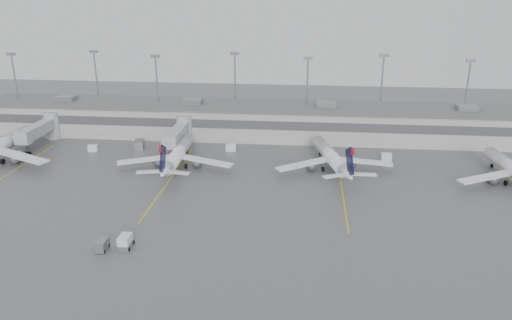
# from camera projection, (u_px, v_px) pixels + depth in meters

# --- Properties ---
(ground) EXTENTS (260.00, 260.00, 0.00)m
(ground) POSITION_uv_depth(u_px,v_px,m) (238.00, 240.00, 78.26)
(ground) COLOR #4C4C4F
(ground) RESTS_ON ground
(terminal) EXTENTS (152.00, 17.00, 9.45)m
(terminal) POSITION_uv_depth(u_px,v_px,m) (268.00, 120.00, 131.27)
(terminal) COLOR #A9A9A4
(terminal) RESTS_ON ground
(light_masts) EXTENTS (142.40, 8.00, 20.60)m
(light_masts) POSITION_uv_depth(u_px,v_px,m) (270.00, 87.00, 134.07)
(light_masts) COLOR gray
(light_masts) RESTS_ON ground
(jet_bridge_left) EXTENTS (4.00, 17.20, 7.00)m
(jet_bridge_left) POSITION_uv_depth(u_px,v_px,m) (44.00, 128.00, 125.28)
(jet_bridge_left) COLOR #97999C
(jet_bridge_left) RESTS_ON ground
(jet_bridge_right) EXTENTS (4.00, 17.20, 7.00)m
(jet_bridge_right) POSITION_uv_depth(u_px,v_px,m) (180.00, 132.00, 121.86)
(jet_bridge_right) COLOR #97999C
(jet_bridge_right) RESTS_ON ground
(stand_markings) EXTENTS (105.25, 40.00, 0.01)m
(stand_markings) POSITION_uv_depth(u_px,v_px,m) (254.00, 183.00, 100.77)
(stand_markings) COLOR yellow
(stand_markings) RESTS_ON ground
(jet_mid_left) EXTENTS (25.53, 28.63, 9.26)m
(jet_mid_left) POSITION_uv_depth(u_px,v_px,m) (177.00, 155.00, 108.64)
(jet_mid_left) COLOR white
(jet_mid_left) RESTS_ON ground
(jet_mid_right) EXTENTS (24.95, 28.30, 9.31)m
(jet_mid_right) POSITION_uv_depth(u_px,v_px,m) (332.00, 157.00, 107.06)
(jet_mid_right) COLOR white
(jet_mid_right) RESTS_ON ground
(baggage_tug) EXTENTS (2.03, 3.09, 1.97)m
(baggage_tug) POSITION_uv_depth(u_px,v_px,m) (125.00, 243.00, 75.96)
(baggage_tug) COLOR white
(baggage_tug) RESTS_ON ground
(baggage_cart) EXTENTS (1.55, 2.65, 1.69)m
(baggage_cart) POSITION_uv_depth(u_px,v_px,m) (102.00, 245.00, 75.11)
(baggage_cart) COLOR slate
(baggage_cart) RESTS_ON ground
(gse_uld_a) EXTENTS (2.41, 1.82, 1.55)m
(gse_uld_a) POSITION_uv_depth(u_px,v_px,m) (93.00, 148.00, 119.96)
(gse_uld_a) COLOR white
(gse_uld_a) RESTS_ON ground
(gse_uld_b) EXTENTS (2.65, 2.03, 1.69)m
(gse_uld_b) POSITION_uv_depth(u_px,v_px,m) (231.00, 147.00, 120.22)
(gse_uld_b) COLOR white
(gse_uld_b) RESTS_ON ground
(gse_uld_c) EXTENTS (2.35, 1.62, 1.62)m
(gse_uld_c) POSITION_uv_depth(u_px,v_px,m) (386.00, 157.00, 113.80)
(gse_uld_c) COLOR white
(gse_uld_c) RESTS_ON ground
(gse_loader) EXTENTS (2.69, 3.65, 2.06)m
(gse_loader) POSITION_uv_depth(u_px,v_px,m) (139.00, 144.00, 121.98)
(gse_loader) COLOR slate
(gse_loader) RESTS_ON ground
(cone_a) EXTENTS (0.47, 0.47, 0.75)m
(cone_a) POSITION_uv_depth(u_px,v_px,m) (52.00, 158.00, 114.40)
(cone_a) COLOR #E65904
(cone_a) RESTS_ON ground
(cone_b) EXTENTS (0.39, 0.39, 0.63)m
(cone_b) POSITION_uv_depth(u_px,v_px,m) (140.00, 158.00, 114.65)
(cone_b) COLOR #E65904
(cone_b) RESTS_ON ground
(cone_c) EXTENTS (0.38, 0.38, 0.60)m
(cone_c) POSITION_uv_depth(u_px,v_px,m) (338.00, 157.00, 115.22)
(cone_c) COLOR #E65904
(cone_c) RESTS_ON ground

